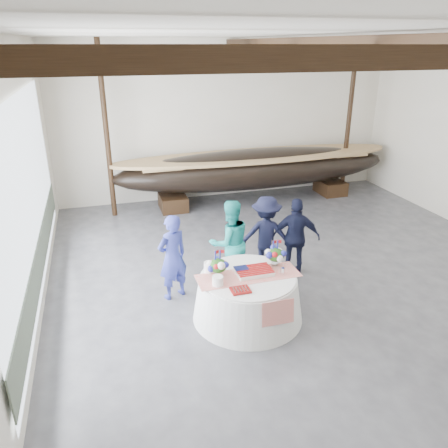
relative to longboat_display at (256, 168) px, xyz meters
name	(u,v)px	position (x,y,z in m)	size (l,w,h in m)	color
floor	(318,288)	(-0.61, -5.10, -0.99)	(10.00, 12.00, 0.01)	#3D3D42
wall_back	(227,121)	(-0.61, 0.90, 1.26)	(10.00, 0.02, 4.50)	silver
wall_left	(15,203)	(-5.61, -5.10, 1.26)	(0.02, 12.00, 4.50)	silver
ceiling	(343,33)	(-0.61, -5.10, 3.51)	(10.00, 12.00, 0.01)	white
pavilion_structure	(314,65)	(-0.61, -4.24, 3.01)	(9.80, 11.76, 4.50)	black
open_bay	(31,207)	(-5.56, -4.10, 0.83)	(0.03, 7.00, 3.20)	silver
longboat_display	(256,168)	(0.00, 0.00, 0.00)	(8.29, 1.66, 1.55)	black
banquet_table	(248,297)	(-2.23, -5.59, -0.59)	(1.86, 1.86, 0.80)	white
tabletop_items	(245,265)	(-2.24, -5.47, -0.05)	(1.72, 0.95, 0.40)	red
guest_woman_blue	(173,257)	(-3.31, -4.58, -0.18)	(0.59, 0.39, 1.62)	navy
guest_woman_teal	(230,243)	(-2.16, -4.36, -0.14)	(0.82, 0.64, 1.70)	teal
guest_man_left	(266,235)	(-1.33, -4.12, -0.19)	(1.04, 0.60, 1.60)	black
guest_man_right	(296,237)	(-0.81, -4.41, -0.19)	(0.94, 0.39, 1.61)	black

